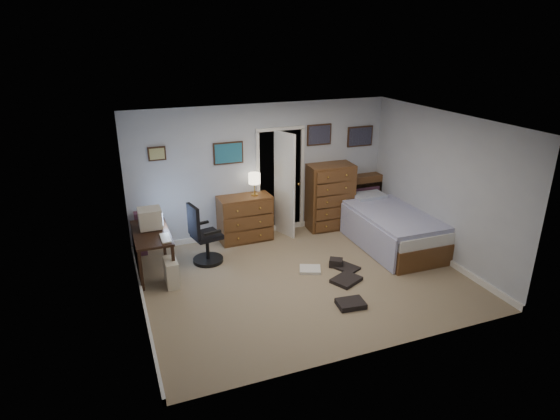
% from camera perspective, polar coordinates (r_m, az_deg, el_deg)
% --- Properties ---
extents(floor, '(5.00, 4.00, 0.02)m').
position_cam_1_polar(floor, '(7.58, 2.96, -8.34)').
color(floor, '#87745D').
rests_on(floor, ground).
extents(computer_desk, '(0.56, 1.22, 0.70)m').
position_cam_1_polar(computer_desk, '(7.80, -15.96, -3.76)').
color(computer_desk, black).
rests_on(computer_desk, floor).
extents(crt_monitor, '(0.37, 0.34, 0.34)m').
position_cam_1_polar(crt_monitor, '(7.82, -15.54, -0.99)').
color(crt_monitor, beige).
rests_on(crt_monitor, computer_desk).
extents(keyboard, '(0.14, 0.37, 0.02)m').
position_cam_1_polar(keyboard, '(7.43, -13.78, -3.34)').
color(keyboard, beige).
rests_on(keyboard, computer_desk).
extents(pc_tower, '(0.20, 0.39, 0.42)m').
position_cam_1_polar(pc_tower, '(7.47, -13.07, -7.43)').
color(pc_tower, beige).
rests_on(pc_tower, floor).
extents(office_chair, '(0.61, 0.61, 1.06)m').
position_cam_1_polar(office_chair, '(7.97, -9.28, -3.67)').
color(office_chair, black).
rests_on(office_chair, floor).
extents(media_stack, '(0.16, 0.16, 0.79)m').
position_cam_1_polar(media_stack, '(8.52, -16.61, -2.78)').
color(media_stack, maroon).
rests_on(media_stack, floor).
extents(low_dresser, '(0.99, 0.52, 0.86)m').
position_cam_1_polar(low_dresser, '(8.76, -4.30, -1.00)').
color(low_dresser, brown).
rests_on(low_dresser, floor).
extents(table_lamp, '(0.22, 0.22, 0.42)m').
position_cam_1_polar(table_lamp, '(8.57, -3.15, 3.77)').
color(table_lamp, gold).
rests_on(table_lamp, low_dresser).
extents(doorway, '(0.96, 1.12, 2.05)m').
position_cam_1_polar(doorway, '(9.25, -0.65, 4.00)').
color(doorway, black).
rests_on(doorway, floor).
extents(tall_dresser, '(0.92, 0.57, 1.30)m').
position_cam_1_polar(tall_dresser, '(9.27, 6.06, 1.64)').
color(tall_dresser, brown).
rests_on(tall_dresser, floor).
extents(headboard_bookcase, '(1.08, 0.29, 0.97)m').
position_cam_1_polar(headboard_bookcase, '(9.73, 9.41, 1.55)').
color(headboard_bookcase, brown).
rests_on(headboard_bookcase, floor).
extents(bed, '(1.21, 2.22, 0.72)m').
position_cam_1_polar(bed, '(8.80, 13.29, -2.07)').
color(bed, brown).
rests_on(bed, floor).
extents(wall_posters, '(4.38, 0.04, 0.60)m').
position_cam_1_polar(wall_posters, '(8.87, 1.36, 8.24)').
color(wall_posters, '#331E11').
rests_on(wall_posters, floor).
extents(floor_clutter, '(1.03, 1.55, 0.14)m').
position_cam_1_polar(floor_clutter, '(7.50, 7.32, -8.40)').
color(floor_clutter, silver).
rests_on(floor_clutter, floor).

